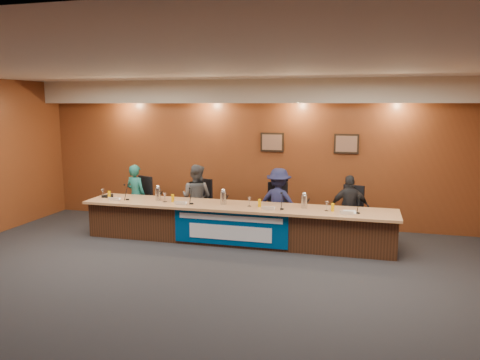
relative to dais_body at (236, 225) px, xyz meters
The scene contains 40 objects.
floor 2.43m from the dais_body, 90.00° to the right, with size 10.00×10.00×0.00m, color black.
ceiling 3.73m from the dais_body, 90.00° to the right, with size 10.00×8.00×0.04m, color silver.
wall_back 2.03m from the dais_body, 90.00° to the left, with size 10.00×0.04×3.20m, color brown.
soffit 2.93m from the dais_body, 90.00° to the left, with size 10.00×0.50×0.50m, color beige.
dais_body is the anchor object (origin of this frame).
dais_top 0.38m from the dais_body, 90.00° to the right, with size 6.10×0.95×0.05m, color #B37F52.
banner 0.42m from the dais_body, 90.00° to the right, with size 2.20×0.02×0.65m, color navy.
banner_text_upper 0.49m from the dais_body, 90.00° to the right, with size 2.00×0.01×0.10m, color silver.
banner_text_lower 0.43m from the dais_body, 90.00° to the right, with size 1.60×0.01×0.28m, color silver.
wall_photo_left 2.21m from the dais_body, 75.71° to the left, with size 0.52×0.04×0.42m, color black.
wall_photo_right 2.95m from the dais_body, 38.13° to the left, with size 0.52×0.04×0.42m, color black.
panelist_a 2.57m from the dais_body, 165.60° to the left, with size 0.50×0.33×1.37m, color #185950.
panelist_b 1.27m from the dais_body, 148.80° to the left, with size 0.69×0.54×1.42m, color #494A4E.
panelist_c 1.03m from the dais_body, 40.93° to the left, with size 0.91×0.52×1.41m, color #191B3E.
panelist_d 2.25m from the dais_body, 16.50° to the left, with size 0.77×0.32×1.32m, color black.
office_chair_a 2.58m from the dais_body, 163.44° to the left, with size 0.48×0.48×0.08m, color black.
office_chair_b 1.28m from the dais_body, 144.96° to the left, with size 0.48×0.48×0.08m, color black.
office_chair_c 1.04m from the dais_body, 45.12° to the left, with size 0.48×0.48×0.08m, color black.
office_chair_d 2.27m from the dais_body, 18.93° to the left, with size 0.48×0.48×0.08m, color black.
nameplate_a 2.54m from the dais_body, behind, with size 0.24×0.06×0.09m, color white.
microphone_a 2.30m from the dais_body, behind, with size 0.07×0.07×0.02m, color black.
juice_glass_a 2.75m from the dais_body, behind, with size 0.06×0.06×0.15m, color #E8A500.
water_glass_a 2.90m from the dais_body, behind, with size 0.08×0.08×0.18m, color silver.
nameplate_b 1.17m from the dais_body, 163.94° to the right, with size 0.24×0.06×0.09m, color white.
microphone_b 0.96m from the dais_body, 168.46° to the right, with size 0.07×0.07×0.02m, color black.
juice_glass_b 1.37m from the dais_body, behind, with size 0.06×0.06×0.15m, color #E8A500.
water_glass_b 1.52m from the dais_body, behind, with size 0.08×0.08×0.18m, color silver.
nameplate_c 0.88m from the dais_body, 23.38° to the right, with size 0.24×0.06×0.09m, color white.
microphone_c 1.04m from the dais_body, 11.39° to the right, with size 0.07×0.07×0.02m, color black.
juice_glass_c 0.69m from the dais_body, ahead, with size 0.06×0.06×0.15m, color #E8A500.
water_glass_c 0.58m from the dais_body, 17.29° to the right, with size 0.08×0.08×0.18m, color silver.
nameplate_d 2.19m from the dais_body, ahead, with size 0.24×0.06×0.09m, color white.
microphone_d 2.35m from the dais_body, ahead, with size 0.07×0.07×0.02m, color black.
juice_glass_d 1.92m from the dais_body, ahead, with size 0.06×0.06×0.15m, color #E8A500.
water_glass_d 1.82m from the dais_body, ahead, with size 0.08×0.08×0.18m, color silver.
carafe_left 1.70m from the dais_body, behind, with size 0.11×0.11×0.26m, color silver.
carafe_mid 0.58m from the dais_body, behind, with size 0.12×0.12×0.25m, color silver.
carafe_right 1.43m from the dais_body, ahead, with size 0.12×0.12×0.25m, color silver.
speakerphone 2.79m from the dais_body, behind, with size 0.32×0.32×0.05m, color black.
paper_stack 2.21m from the dais_body, ahead, with size 0.22×0.30×0.01m, color white.
Camera 1 is at (2.37, -6.17, 2.69)m, focal length 35.00 mm.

